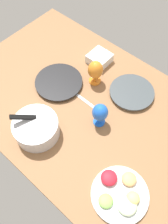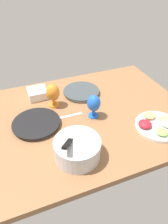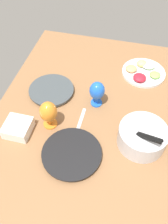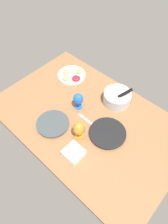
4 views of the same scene
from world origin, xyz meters
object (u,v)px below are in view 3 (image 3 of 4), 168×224
object	(u,v)px
dinner_plate_right	(72,154)
square_bowl_white	(18,127)
mixing_bowl	(142,136)
hurricane_glass_blue	(97,91)
hurricane_glass_orange	(48,113)
fruit_platter	(143,71)
dinner_plate_left	(51,91)

from	to	relation	value
dinner_plate_right	square_bowl_white	world-z (taller)	square_bowl_white
mixing_bowl	square_bowl_white	distance (cm)	64.03
square_bowl_white	hurricane_glass_blue	bearing A→B (deg)	129.28
dinner_plate_right	mixing_bowl	distance (cm)	36.01
hurricane_glass_orange	square_bowl_white	size ratio (longest dim) A/B	1.24
fruit_platter	dinner_plate_left	bearing A→B (deg)	-59.87
mixing_bowl	dinner_plate_right	bearing A→B (deg)	-64.38
dinner_plate_left	hurricane_glass_orange	distance (cm)	25.79
dinner_plate_right	fruit_platter	world-z (taller)	fruit_platter
hurricane_glass_orange	hurricane_glass_blue	size ratio (longest dim) A/B	1.04
hurricane_glass_blue	square_bowl_white	distance (cm)	46.80
dinner_plate_left	hurricane_glass_blue	xyz separation A→B (cm)	(2.29, 28.35, 8.46)
hurricane_glass_orange	hurricane_glass_blue	xyz separation A→B (cm)	(-20.92, 21.13, -0.13)
dinner_plate_right	hurricane_glass_blue	size ratio (longest dim) A/B	1.85
dinner_plate_left	hurricane_glass_blue	bearing A→B (deg)	85.37
dinner_plate_right	hurricane_glass_blue	distance (cm)	37.79
dinner_plate_right	hurricane_glass_blue	xyz separation A→B (cm)	(-36.52, 4.65, 8.53)
fruit_platter	hurricane_glass_orange	bearing A→B (deg)	-40.13
dinner_plate_right	mixing_bowl	bearing A→B (deg)	115.62
dinner_plate_left	hurricane_glass_orange	xyz separation A→B (cm)	(23.22, 7.22, 8.59)
fruit_platter	hurricane_glass_orange	size ratio (longest dim) A/B	1.66
dinner_plate_left	square_bowl_white	bearing A→B (deg)	-13.39
dinner_plate_left	hurricane_glass_orange	size ratio (longest dim) A/B	1.62
dinner_plate_right	fruit_platter	xyz separation A→B (cm)	(-69.26, 28.76, 0.51)
dinner_plate_right	square_bowl_white	distance (cm)	32.12
square_bowl_white	mixing_bowl	bearing A→B (deg)	97.44
mixing_bowl	square_bowl_white	xyz separation A→B (cm)	(8.29, -63.44, -2.45)
dinner_plate_left	dinner_plate_right	distance (cm)	45.48
mixing_bowl	hurricane_glass_blue	distance (cm)	34.91
dinner_plate_right	fruit_platter	bearing A→B (deg)	157.45
dinner_plate_right	mixing_bowl	xyz separation A→B (cm)	(-15.45, 32.20, 4.56)
hurricane_glass_orange	hurricane_glass_blue	world-z (taller)	hurricane_glass_orange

